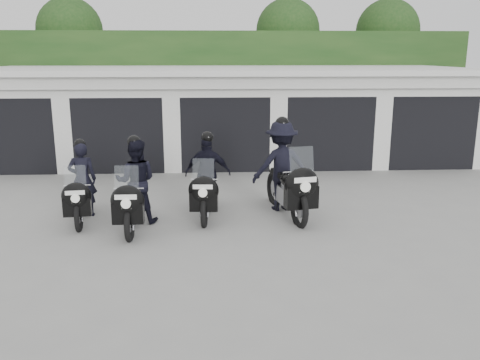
{
  "coord_description": "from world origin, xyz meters",
  "views": [
    {
      "loc": [
        -0.36,
        -9.23,
        3.42
      ],
      "look_at": [
        0.15,
        0.24,
        1.05
      ],
      "focal_mm": 38.0,
      "sensor_mm": 36.0,
      "label": 1
    }
  ],
  "objects_px": {
    "police_bike_a": "(81,188)",
    "police_bike_c": "(207,179)",
    "police_bike_b": "(135,187)",
    "police_bike_d": "(284,171)"
  },
  "relations": [
    {
      "from": "police_bike_a",
      "to": "police_bike_d",
      "type": "xyz_separation_m",
      "value": [
        4.31,
        0.32,
        0.23
      ]
    },
    {
      "from": "police_bike_a",
      "to": "police_bike_c",
      "type": "distance_m",
      "value": 2.65
    },
    {
      "from": "police_bike_b",
      "to": "police_bike_a",
      "type": "bearing_deg",
      "value": 160.44
    },
    {
      "from": "police_bike_a",
      "to": "police_bike_c",
      "type": "height_order",
      "value": "police_bike_c"
    },
    {
      "from": "police_bike_b",
      "to": "police_bike_c",
      "type": "relative_size",
      "value": 1.02
    },
    {
      "from": "police_bike_a",
      "to": "police_bike_c",
      "type": "bearing_deg",
      "value": -0.66
    },
    {
      "from": "police_bike_c",
      "to": "police_bike_d",
      "type": "height_order",
      "value": "police_bike_d"
    },
    {
      "from": "police_bike_b",
      "to": "police_bike_c",
      "type": "height_order",
      "value": "police_bike_b"
    },
    {
      "from": "police_bike_a",
      "to": "police_bike_c",
      "type": "xyz_separation_m",
      "value": [
        2.63,
        0.29,
        0.09
      ]
    },
    {
      "from": "police_bike_a",
      "to": "police_bike_b",
      "type": "xyz_separation_m",
      "value": [
        1.18,
        -0.42,
        0.11
      ]
    }
  ]
}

